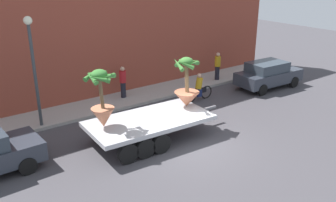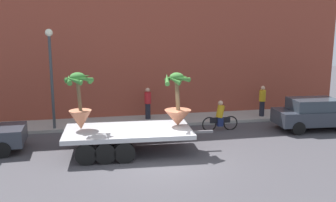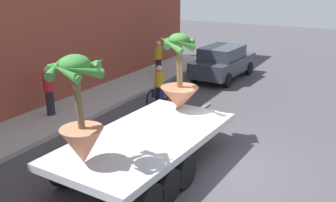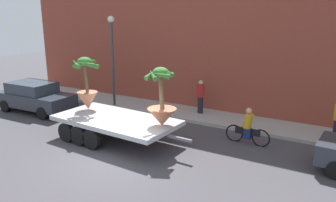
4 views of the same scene
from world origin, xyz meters
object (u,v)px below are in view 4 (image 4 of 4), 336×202
at_px(potted_palm_rear, 162,105).
at_px(trailing_car, 35,96).
at_px(pedestrian_far_left, 201,96).
at_px(cyclist, 248,128).
at_px(potted_palm_middle, 87,88).
at_px(street_lamp, 112,49).
at_px(flatbed_trailer, 112,122).

distance_m(potted_palm_rear, trailing_car, 8.62).
height_order(trailing_car, pedestrian_far_left, pedestrian_far_left).
bearing_deg(trailing_car, cyclist, 6.49).
relative_size(cyclist, pedestrian_far_left, 1.08).
relative_size(potted_palm_middle, street_lamp, 0.48).
relative_size(potted_palm_middle, cyclist, 1.27).
height_order(potted_palm_rear, trailing_car, potted_palm_rear).
height_order(potted_palm_middle, trailing_car, potted_palm_middle).
height_order(cyclist, street_lamp, street_lamp).
bearing_deg(flatbed_trailer, trailing_car, 169.70).
xyz_separation_m(cyclist, pedestrian_far_left, (-3.25, 2.46, 0.37)).
distance_m(potted_palm_middle, cyclist, 7.10).
distance_m(potted_palm_rear, potted_palm_middle, 4.00).
bearing_deg(potted_palm_middle, potted_palm_rear, -3.13).
bearing_deg(flatbed_trailer, pedestrian_far_left, 69.99).
relative_size(flatbed_trailer, cyclist, 3.36).
distance_m(cyclist, pedestrian_far_left, 4.09).
height_order(potted_palm_rear, cyclist, potted_palm_rear).
bearing_deg(cyclist, potted_palm_rear, -140.21).
bearing_deg(cyclist, flatbed_trailer, -154.45).
height_order(potted_palm_middle, pedestrian_far_left, potted_palm_middle).
bearing_deg(cyclist, street_lamp, 169.69).
bearing_deg(pedestrian_far_left, potted_palm_rear, -83.24).
relative_size(flatbed_trailer, pedestrian_far_left, 3.62).
height_order(flatbed_trailer, potted_palm_rear, potted_palm_rear).
height_order(potted_palm_middle, street_lamp, street_lamp).
bearing_deg(street_lamp, potted_palm_middle, -68.46).
height_order(potted_palm_rear, pedestrian_far_left, potted_palm_rear).
bearing_deg(trailing_car, pedestrian_far_left, 25.16).
height_order(flatbed_trailer, pedestrian_far_left, pedestrian_far_left).
distance_m(potted_palm_rear, street_lamp, 6.68).
distance_m(flatbed_trailer, trailing_car, 6.28).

